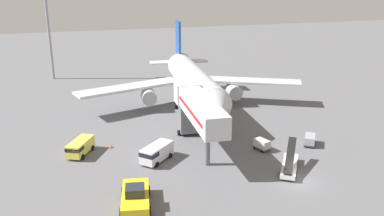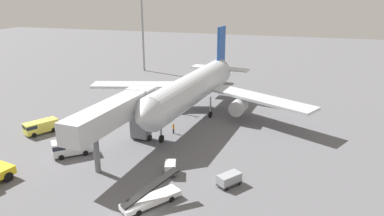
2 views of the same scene
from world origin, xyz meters
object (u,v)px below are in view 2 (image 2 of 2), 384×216
object	(u,v)px
service_van_far_right	(40,126)
belt_loader_truck	(151,198)
ground_crew_worker_foreground	(173,128)
baggage_cart_far_left	(229,179)
service_van_near_left	(71,146)
jet_bridge	(119,113)
safety_cone_alpha	(68,132)
airplane_at_gate	(194,88)
baggage_cart_rear_right	(170,168)
apron_light_mast	(141,4)

from	to	relation	value
service_van_far_right	belt_loader_truck	bearing A→B (deg)	-27.77
belt_loader_truck	ground_crew_worker_foreground	distance (m)	18.76
ground_crew_worker_foreground	baggage_cart_far_left	bearing A→B (deg)	-48.05
belt_loader_truck	service_van_near_left	world-z (taller)	belt_loader_truck
jet_bridge	service_van_far_right	size ratio (longest dim) A/B	3.35
belt_loader_truck	safety_cone_alpha	distance (m)	23.67
airplane_at_gate	service_van_far_right	size ratio (longest dim) A/B	7.95
jet_bridge	ground_crew_worker_foreground	world-z (taller)	jet_bridge
airplane_at_gate	baggage_cart_far_left	world-z (taller)	airplane_at_gate
service_van_far_right	jet_bridge	bearing A→B (deg)	-10.41
baggage_cart_far_left	safety_cone_alpha	distance (m)	27.30
service_van_near_left	service_van_far_right	distance (m)	10.28
service_van_near_left	jet_bridge	bearing A→B (deg)	19.89
service_van_near_left	baggage_cart_far_left	size ratio (longest dim) A/B	1.66
service_van_near_left	belt_loader_truck	bearing A→B (deg)	-26.87
service_van_far_right	baggage_cart_far_left	bearing A→B (deg)	-11.96
airplane_at_gate	belt_loader_truck	world-z (taller)	airplane_at_gate
airplane_at_gate	ground_crew_worker_foreground	bearing A→B (deg)	-94.90
jet_bridge	baggage_cart_rear_right	world-z (taller)	jet_bridge
service_van_near_left	airplane_at_gate	bearing A→B (deg)	60.07
service_van_far_right	baggage_cart_far_left	world-z (taller)	service_van_far_right
jet_bridge	belt_loader_truck	xyz separation A→B (m)	(8.45, -9.64, -4.96)
apron_light_mast	belt_loader_truck	bearing A→B (deg)	-64.85
belt_loader_truck	safety_cone_alpha	world-z (taller)	belt_loader_truck
jet_bridge	belt_loader_truck	bearing A→B (deg)	-48.76
jet_bridge	apron_light_mast	distance (m)	52.87
baggage_cart_rear_right	jet_bridge	bearing A→B (deg)	158.62
jet_bridge	baggage_cart_rear_right	bearing A→B (deg)	-21.38
jet_bridge	service_van_far_right	world-z (taller)	jet_bridge
baggage_cart_rear_right	ground_crew_worker_foreground	bearing A→B (deg)	108.37
service_van_far_right	baggage_cart_far_left	xyz separation A→B (m)	(30.36, -6.43, -0.32)
baggage_cart_far_left	safety_cone_alpha	world-z (taller)	baggage_cart_far_left
baggage_cart_far_left	ground_crew_worker_foreground	size ratio (longest dim) A/B	1.85
ground_crew_worker_foreground	safety_cone_alpha	xyz separation A→B (m)	(-15.23, -4.85, -0.56)
apron_light_mast	safety_cone_alpha	bearing A→B (deg)	-80.26
service_van_near_left	service_van_far_right	world-z (taller)	service_van_near_left
belt_loader_truck	apron_light_mast	size ratio (longest dim) A/B	0.25
airplane_at_gate	service_van_far_right	xyz separation A→B (m)	(-20.05, -14.22, -3.97)
baggage_cart_rear_right	ground_crew_worker_foreground	xyz separation A→B (m)	(-3.92, 11.80, 0.04)
airplane_at_gate	jet_bridge	size ratio (longest dim) A/B	2.37
ground_crew_worker_foreground	apron_light_mast	world-z (taller)	apron_light_mast
jet_bridge	ground_crew_worker_foreground	size ratio (longest dim) A/B	10.57
ground_crew_worker_foreground	airplane_at_gate	bearing A→B (deg)	85.10
airplane_at_gate	baggage_cart_far_left	bearing A→B (deg)	-63.46
baggage_cart_far_left	safety_cone_alpha	size ratio (longest dim) A/B	5.04
service_van_near_left	safety_cone_alpha	bearing A→B (deg)	129.06
airplane_at_gate	belt_loader_truck	distance (m)	27.22
ground_crew_worker_foreground	safety_cone_alpha	world-z (taller)	ground_crew_worker_foreground
baggage_cart_rear_right	apron_light_mast	world-z (taller)	apron_light_mast
service_van_far_right	safety_cone_alpha	world-z (taller)	service_van_far_right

